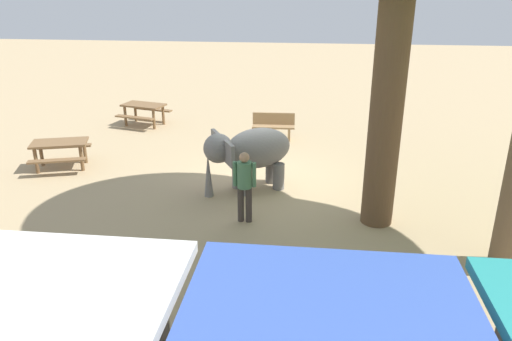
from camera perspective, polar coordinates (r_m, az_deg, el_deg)
The scene contains 6 objects.
ground_plane at distance 13.16m, azimuth 0.74°, elevation -1.39°, with size 60.00×60.00×0.00m, color tan.
elephant at distance 12.38m, azimuth -0.76°, elevation 2.17°, with size 2.23×1.94×1.60m.
person_handler at distance 10.75m, azimuth -1.32°, elevation -1.31°, with size 0.51×0.32×1.62m.
wooden_bench at distance 16.60m, azimuth 2.02°, elevation 5.17°, with size 1.41×0.45×0.88m.
picnic_table_near at distance 15.03m, azimuth -21.56°, elevation 2.38°, with size 1.86×1.85×0.78m.
picnic_table_far at distance 18.65m, azimuth -12.73°, elevation 6.84°, with size 1.83×1.81×0.78m.
Camera 1 is at (-1.20, 12.09, 5.08)m, focal length 34.89 mm.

